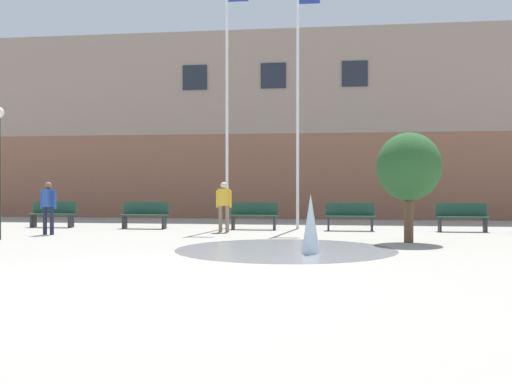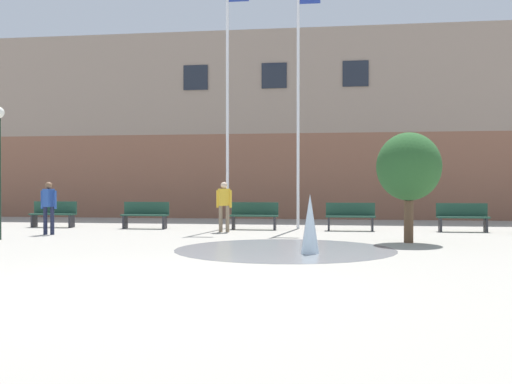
{
  "view_description": "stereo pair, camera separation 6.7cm",
  "coord_description": "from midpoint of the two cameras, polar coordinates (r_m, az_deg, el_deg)",
  "views": [
    {
      "loc": [
        2.73,
        -8.66,
        1.53
      ],
      "look_at": [
        0.47,
        8.17,
        1.3
      ],
      "focal_mm": 42.0,
      "sensor_mm": 36.0,
      "label": 1
    },
    {
      "loc": [
        2.8,
        -8.65,
        1.53
      ],
      "look_at": [
        0.47,
        8.17,
        1.3
      ],
      "focal_mm": 42.0,
      "sensor_mm": 36.0,
      "label": 2
    }
  ],
  "objects": [
    {
      "name": "adult_near_bench",
      "position": [
        18.96,
        -3.18,
        -1.03
      ],
      "size": [
        0.5,
        0.35,
        1.59
      ],
      "rotation": [
        0.0,
        0.0,
        0.57
      ],
      "color": "#89755B",
      "rests_on": "ground"
    },
    {
      "name": "park_bench_far_right",
      "position": [
        20.25,
        18.93,
        -2.24
      ],
      "size": [
        1.6,
        0.44,
        0.91
      ],
      "color": "#28282D",
      "rests_on": "ground"
    },
    {
      "name": "splash_fountain",
      "position": [
        13.58,
        3.88,
        -4.26
      ],
      "size": [
        5.14,
        5.14,
        1.32
      ],
      "color": "gray",
      "rests_on": "ground"
    },
    {
      "name": "flagpole_left",
      "position": [
        20.95,
        -2.8,
        9.15
      ],
      "size": [
        0.8,
        0.1,
        8.66
      ],
      "color": "silver",
      "rests_on": "ground"
    },
    {
      "name": "park_bench_far_left",
      "position": [
        22.29,
        -18.86,
        -1.97
      ],
      "size": [
        1.6,
        0.44,
        0.91
      ],
      "color": "#28282D",
      "rests_on": "ground"
    },
    {
      "name": "park_bench_near_trashcan",
      "position": [
        19.81,
        8.85,
        -2.27
      ],
      "size": [
        1.6,
        0.44,
        0.91
      ],
      "color": "#28282D",
      "rests_on": "ground"
    },
    {
      "name": "park_bench_under_left_flagpole",
      "position": [
        20.85,
        -10.63,
        -2.13
      ],
      "size": [
        1.6,
        0.44,
        0.91
      ],
      "color": "#28282D",
      "rests_on": "ground"
    },
    {
      "name": "street_tree_near_building",
      "position": [
        16.04,
        14.24,
        2.3
      ],
      "size": [
        1.67,
        1.67,
        2.87
      ],
      "color": "brown",
      "rests_on": "ground"
    },
    {
      "name": "park_bench_center",
      "position": [
        20.11,
        -0.29,
        -2.22
      ],
      "size": [
        1.6,
        0.44,
        0.91
      ],
      "color": "#28282D",
      "rests_on": "ground"
    },
    {
      "name": "library_building",
      "position": [
        29.23,
        2.22,
        5.92
      ],
      "size": [
        36.0,
        6.05,
        8.3
      ],
      "color": "brown",
      "rests_on": "ground"
    },
    {
      "name": "flagpole_right",
      "position": [
        20.64,
        3.98,
        9.03
      ],
      "size": [
        0.8,
        0.1,
        8.49
      ],
      "color": "silver",
      "rests_on": "ground"
    },
    {
      "name": "adult_in_red",
      "position": [
        19.03,
        -19.27,
        -1.06
      ],
      "size": [
        0.5,
        0.37,
        1.59
      ],
      "rotation": [
        0.0,
        0.0,
        -1.71
      ],
      "color": "#1E233D",
      "rests_on": "ground"
    },
    {
      "name": "ground_plane",
      "position": [
        9.21,
        -10.04,
        -8.79
      ],
      "size": [
        100.0,
        100.0,
        0.0
      ],
      "primitive_type": "plane",
      "color": "#9E998E"
    }
  ]
}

